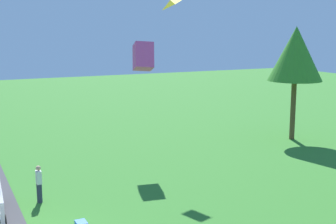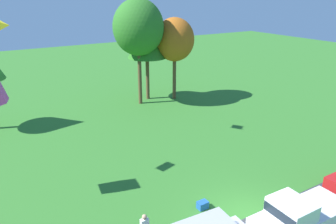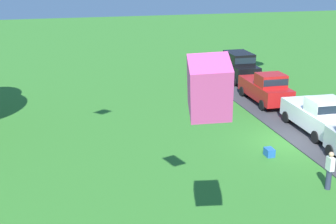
% 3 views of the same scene
% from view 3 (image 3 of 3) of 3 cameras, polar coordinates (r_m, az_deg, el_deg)
% --- Properties ---
extents(ground_plane, '(120.00, 120.00, 0.00)m').
position_cam_3_polar(ground_plane, '(25.86, 14.55, -3.66)').
color(ground_plane, '#337528').
extents(pavement_strip, '(36.00, 4.40, 0.06)m').
position_cam_3_polar(pavement_strip, '(26.94, 18.69, -3.10)').
color(pavement_strip, '#38383D').
rests_on(pavement_strip, ground).
extents(car_pickup_by_flagpole, '(5.03, 2.12, 2.14)m').
position_cam_3_polar(car_pickup_by_flagpole, '(27.36, 17.81, -0.29)').
color(car_pickup_by_flagpole, white).
rests_on(car_pickup_by_flagpole, ground).
extents(car_pickup_far_end, '(5.02, 2.09, 2.14)m').
position_cam_3_polar(car_pickup_far_end, '(32.18, 11.90, 2.90)').
color(car_pickup_far_end, red).
rests_on(car_pickup_far_end, ground).
extents(car_suv_mid_row, '(4.60, 2.05, 2.28)m').
position_cam_3_polar(car_suv_mid_row, '(37.86, 8.60, 5.65)').
color(car_suv_mid_row, black).
rests_on(car_suv_mid_row, ground).
extents(person_watching_sky, '(0.36, 0.24, 1.71)m').
position_cam_3_polar(person_watching_sky, '(20.99, 19.10, -6.73)').
color(person_watching_sky, '#2D334C').
rests_on(person_watching_sky, ground).
extents(cooler_box, '(0.56, 0.40, 0.40)m').
position_cam_3_polar(cooler_box, '(23.89, 12.25, -4.82)').
color(cooler_box, blue).
rests_on(cooler_box, ground).
extents(kite_box_near_flag, '(1.66, 1.43, 1.82)m').
position_cam_3_polar(kite_box_near_flag, '(12.21, 5.07, 2.93)').
color(kite_box_near_flag, '#EA4C9E').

